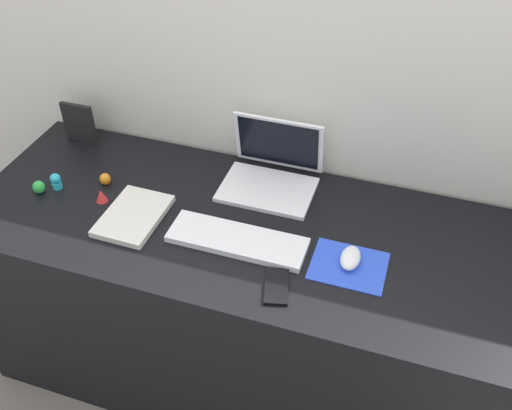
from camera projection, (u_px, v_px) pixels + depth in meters
The scene contains 14 objects.
ground_plane at pixel (259, 369), 2.20m from camera, with size 6.00×6.00×0.00m, color slate.
back_wall at pixel (293, 157), 1.98m from camera, with size 3.06×0.05×1.50m, color silver.
desk at pixel (260, 308), 1.96m from camera, with size 1.86×0.67×0.74m, color black.
laptop at pixel (272, 169), 1.86m from camera, with size 0.30×0.25×0.21m.
keyboard at pixel (237, 240), 1.67m from camera, with size 0.41×0.13×0.02m, color white.
mousepad at pixel (349, 266), 1.60m from camera, with size 0.21×0.17×0.00m, color blue.
mouse at pixel (350, 258), 1.59m from camera, with size 0.06×0.10×0.03m, color white.
cell_phone at pixel (277, 286), 1.54m from camera, with size 0.06×0.13×0.01m, color black.
notebook_pad at pixel (133, 216), 1.75m from camera, with size 0.17×0.24×0.02m, color silver.
picture_frame at pixel (79, 123), 2.03m from camera, with size 0.12×0.02×0.15m, color black.
toy_figurine_orange at pixel (105, 179), 1.87m from camera, with size 0.04×0.04×0.04m, color orange.
toy_figurine_red at pixel (101, 196), 1.81m from camera, with size 0.04×0.04×0.04m, color red.
toy_figurine_cyan at pixel (56, 181), 1.85m from camera, with size 0.03×0.03×0.06m.
toy_figurine_green at pixel (39, 187), 1.84m from camera, with size 0.04×0.04×0.04m, color green.
Camera 1 is at (0.39, -1.21, 1.91)m, focal length 39.91 mm.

